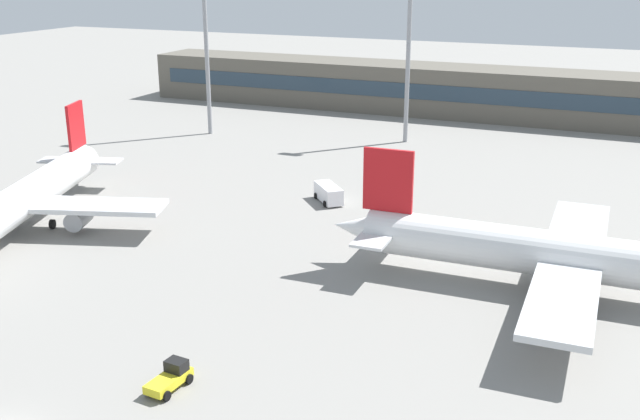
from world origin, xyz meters
name	(u,v)px	position (x,y,z in m)	size (l,w,h in m)	color
ground_plane	(282,231)	(0.00, 40.00, 0.00)	(400.00, 400.00, 0.00)	gray
terminal_building	(447,91)	(0.00, 110.27, 4.50)	(121.26, 12.13, 9.00)	#5B564C
airplane_near	(15,205)	(-25.16, 27.78, 3.35)	(30.82, 43.18, 11.00)	white
airplane_mid	(589,259)	(31.34, 35.56, 3.50)	(46.48, 32.32, 11.49)	white
baggage_tug_yellow	(171,377)	(6.68, 9.13, 0.80)	(2.06, 3.71, 1.75)	yellow
service_van_white	(328,193)	(0.60, 51.42, 1.11)	(4.98, 5.19, 2.08)	white
floodlight_tower_west	(409,41)	(-0.27, 85.42, 15.86)	(3.20, 0.80, 27.61)	gray
floodlight_tower_east	(205,26)	(-32.26, 78.24, 17.62)	(3.20, 0.80, 31.04)	gray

